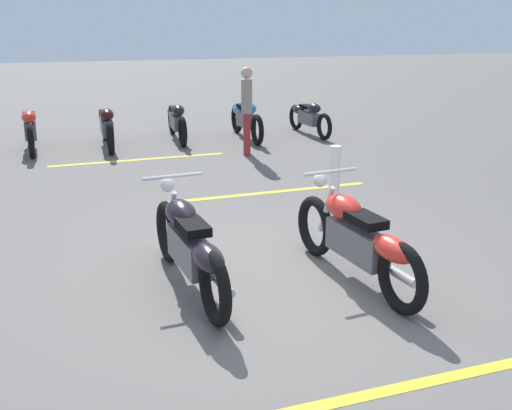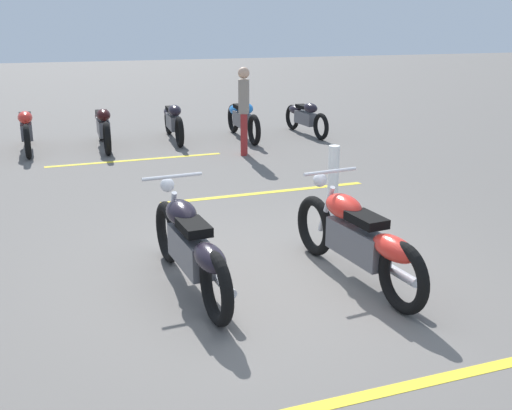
# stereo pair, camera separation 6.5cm
# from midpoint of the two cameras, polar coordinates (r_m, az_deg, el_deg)

# --- Properties ---
(ground_plane) EXTENTS (60.00, 60.00, 0.00)m
(ground_plane) POSITION_cam_midpoint_polar(r_m,az_deg,el_deg) (6.31, 1.74, -7.18)
(ground_plane) COLOR #66605B
(motorcycle_bright_foreground) EXTENTS (2.22, 0.69, 1.04)m
(motorcycle_bright_foreground) POSITION_cam_midpoint_polar(r_m,az_deg,el_deg) (6.25, 9.57, -3.09)
(motorcycle_bright_foreground) COLOR black
(motorcycle_bright_foreground) RESTS_ON ground
(motorcycle_dark_foreground) EXTENTS (2.23, 0.65, 1.04)m
(motorcycle_dark_foreground) POSITION_cam_midpoint_polar(r_m,az_deg,el_deg) (6.01, -5.72, -3.78)
(motorcycle_dark_foreground) COLOR black
(motorcycle_dark_foreground) RESTS_ON ground
(motorcycle_row_far_left) EXTENTS (1.89, 0.37, 0.71)m
(motorcycle_row_far_left) POSITION_cam_midpoint_polar(r_m,az_deg,el_deg) (13.90, 4.94, 8.03)
(motorcycle_row_far_left) COLOR black
(motorcycle_row_far_left) RESTS_ON ground
(motorcycle_row_left) EXTENTS (2.11, 0.30, 0.79)m
(motorcycle_row_left) POSITION_cam_midpoint_polar(r_m,az_deg,el_deg) (13.41, -0.81, 7.94)
(motorcycle_row_left) COLOR black
(motorcycle_row_left) RESTS_ON ground
(motorcycle_row_center) EXTENTS (2.05, 0.26, 0.77)m
(motorcycle_row_center) POSITION_cam_midpoint_polar(r_m,az_deg,el_deg) (13.34, -7.13, 7.71)
(motorcycle_row_center) COLOR black
(motorcycle_row_center) RESTS_ON ground
(motorcycle_row_right) EXTENTS (2.13, 0.28, 0.80)m
(motorcycle_row_right) POSITION_cam_midpoint_polar(r_m,az_deg,el_deg) (12.87, -13.33, 7.10)
(motorcycle_row_right) COLOR black
(motorcycle_row_right) RESTS_ON ground
(motorcycle_row_far_right) EXTENTS (2.12, 0.33, 0.80)m
(motorcycle_row_far_right) POSITION_cam_midpoint_polar(r_m,az_deg,el_deg) (13.02, -19.77, 6.66)
(motorcycle_row_far_right) COLOR black
(motorcycle_row_far_right) RESTS_ON ground
(bystander_secondary) EXTENTS (0.28, 0.25, 1.63)m
(bystander_secondary) POSITION_cam_midpoint_polar(r_m,az_deg,el_deg) (11.74, -0.68, 8.97)
(bystander_secondary) COLOR maroon
(bystander_secondary) RESTS_ON ground
(bollard_post) EXTENTS (0.14, 0.14, 0.99)m
(bollard_post) POSITION_cam_midpoint_polar(r_m,az_deg,el_deg) (8.05, 7.37, 1.91)
(bollard_post) COLOR white
(bollard_post) RESTS_ON ground
(parking_stripe_near) EXTENTS (0.34, 3.20, 0.01)m
(parking_stripe_near) POSITION_cam_midpoint_polar(r_m,az_deg,el_deg) (5.00, 16.66, -15.00)
(parking_stripe_near) COLOR yellow
(parking_stripe_near) RESTS_ON ground
(parking_stripe_mid) EXTENTS (0.34, 3.20, 0.01)m
(parking_stripe_mid) POSITION_cam_midpoint_polar(r_m,az_deg,el_deg) (9.39, 1.27, 1.15)
(parking_stripe_mid) COLOR yellow
(parking_stripe_mid) RESTS_ON ground
(parking_stripe_far) EXTENTS (0.34, 3.20, 0.01)m
(parking_stripe_far) POSITION_cam_midpoint_polar(r_m,az_deg,el_deg) (11.67, -10.49, 4.09)
(parking_stripe_far) COLOR yellow
(parking_stripe_far) RESTS_ON ground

